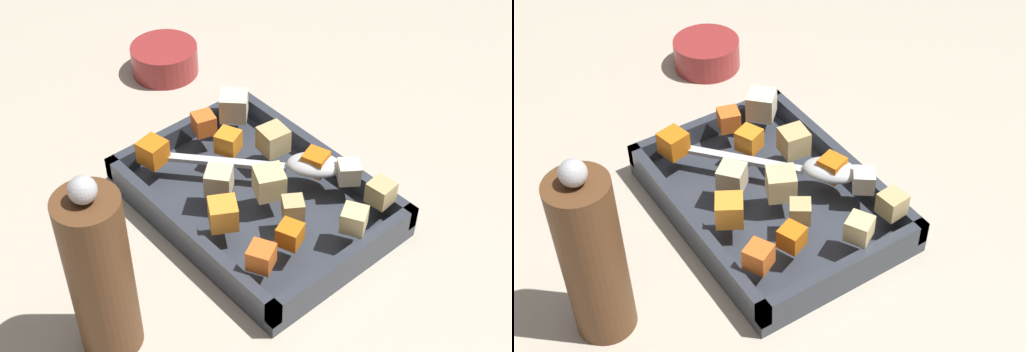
{
  "view_description": "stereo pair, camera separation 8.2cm",
  "coord_description": "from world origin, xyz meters",
  "views": [
    {
      "loc": [
        -0.47,
        0.41,
        0.6
      ],
      "look_at": [
        -0.02,
        0.01,
        0.05
      ],
      "focal_mm": 53.06,
      "sensor_mm": 36.0,
      "label": 1
    },
    {
      "loc": [
        -0.52,
        0.35,
        0.6
      ],
      "look_at": [
        -0.02,
        0.01,
        0.05
      ],
      "focal_mm": 53.06,
      "sensor_mm": 36.0,
      "label": 2
    }
  ],
  "objects": [
    {
      "name": "ground_plane",
      "position": [
        0.0,
        0.0,
        0.0
      ],
      "size": [
        4.0,
        4.0,
        0.0
      ],
      "primitive_type": "plane",
      "color": "#BCB29E"
    },
    {
      "name": "baking_dish",
      "position": [
        -0.02,
        0.01,
        0.01
      ],
      "size": [
        0.29,
        0.21,
        0.04
      ],
      "color": "#333842",
      "rests_on": "ground_plane"
    },
    {
      "name": "carrot_chunk_near_left",
      "position": [
        0.05,
        0.0,
        0.05
      ],
      "size": [
        0.03,
        0.03,
        0.02
      ],
      "primitive_type": "cube",
      "rotation": [
        0.0,
        0.0,
        3.56
      ],
      "color": "orange",
      "rests_on": "baking_dish"
    },
    {
      "name": "carrot_chunk_far_right",
      "position": [
        0.09,
        0.0,
        0.05
      ],
      "size": [
        0.03,
        0.03,
        0.02
      ],
      "primitive_type": "cube",
      "rotation": [
        0.0,
        0.0,
        2.86
      ],
      "color": "orange",
      "rests_on": "baking_dish"
    },
    {
      "name": "carrot_chunk_heap_side",
      "position": [
        -0.05,
        -0.05,
        0.05
      ],
      "size": [
        0.03,
        0.03,
        0.02
      ],
      "primitive_type": "cube",
      "rotation": [
        0.0,
        0.0,
        3.46
      ],
      "color": "orange",
      "rests_on": "baking_dish"
    },
    {
      "name": "carrot_chunk_corner_se",
      "position": [
        -0.11,
        0.09,
        0.05
      ],
      "size": [
        0.03,
        0.03,
        0.02
      ],
      "primitive_type": "cube",
      "rotation": [
        0.0,
        0.0,
        3.62
      ],
      "color": "orange",
      "rests_on": "baking_dish"
    },
    {
      "name": "carrot_chunk_heap_top",
      "position": [
        0.09,
        0.08,
        0.05
      ],
      "size": [
        0.03,
        0.03,
        0.03
      ],
      "primitive_type": "cube",
      "rotation": [
        0.0,
        0.0,
        0.22
      ],
      "color": "orange",
      "rests_on": "baking_dish"
    },
    {
      "name": "carrot_chunk_back_center",
      "position": [
        -0.04,
        0.08,
        0.06
      ],
      "size": [
        0.04,
        0.04,
        0.03
      ],
      "primitive_type": "cube",
      "rotation": [
        0.0,
        0.0,
        4.17
      ],
      "color": "orange",
      "rests_on": "baking_dish"
    },
    {
      "name": "carrot_chunk_far_left",
      "position": [
        -0.11,
        0.05,
        0.05
      ],
      "size": [
        0.03,
        0.03,
        0.02
      ],
      "primitive_type": "cube",
      "rotation": [
        0.0,
        0.0,
        0.38
      ],
      "color": "orange",
      "rests_on": "baking_dish"
    },
    {
      "name": "potato_chunk_near_spoon",
      "position": [
        -0.0,
        0.05,
        0.05
      ],
      "size": [
        0.04,
        0.04,
        0.03
      ],
      "primitive_type": "cube",
      "rotation": [
        0.0,
        0.0,
        2.27
      ],
      "color": "beige",
      "rests_on": "baking_dish"
    },
    {
      "name": "potato_chunk_mid_right",
      "position": [
        0.09,
        -0.05,
        0.06
      ],
      "size": [
        0.05,
        0.05,
        0.03
      ],
      "primitive_type": "cube",
      "rotation": [
        0.0,
        0.0,
        0.78
      ],
      "color": "beige",
      "rests_on": "baking_dish"
    },
    {
      "name": "potato_chunk_mid_left",
      "position": [
        -0.13,
        -0.02,
        0.05
      ],
      "size": [
        0.03,
        0.03,
        0.02
      ],
      "primitive_type": "cube",
      "rotation": [
        0.0,
        0.0,
        0.51
      ],
      "color": "#E0CC89",
      "rests_on": "baking_dish"
    },
    {
      "name": "potato_chunk_near_right",
      "position": [
        0.01,
        -0.04,
        0.06
      ],
      "size": [
        0.03,
        0.03,
        0.03
      ],
      "primitive_type": "cube",
      "rotation": [
        0.0,
        0.0,
        4.58
      ],
      "color": "tan",
      "rests_on": "baking_dish"
    },
    {
      "name": "potato_chunk_corner_nw",
      "position": [
        -0.12,
        -0.07,
        0.05
      ],
      "size": [
        0.03,
        0.03,
        0.02
      ],
      "primitive_type": "cube",
      "rotation": [
        0.0,
        0.0,
        3.24
      ],
      "color": "tan",
      "rests_on": "baking_dish"
    },
    {
      "name": "potato_chunk_corner_sw",
      "position": [
        -0.08,
        0.02,
        0.05
      ],
      "size": [
        0.03,
        0.03,
        0.02
      ],
      "primitive_type": "cube",
      "rotation": [
        0.0,
        0.0,
        2.55
      ],
      "color": "tan",
      "rests_on": "baking_dish"
    },
    {
      "name": "potato_chunk_corner_ne",
      "position": [
        -0.04,
        0.01,
        0.06
      ],
      "size": [
        0.04,
        0.04,
        0.03
      ],
      "primitive_type": "cube",
      "rotation": [
        0.0,
        0.0,
        2.7
      ],
      "color": "#E0CC89",
      "rests_on": "baking_dish"
    },
    {
      "name": "parsnip_chunk_rim_edge",
      "position": [
        -0.08,
        -0.07,
        0.05
      ],
      "size": [
        0.03,
        0.03,
        0.02
      ],
      "primitive_type": "cube",
      "rotation": [
        0.0,
        0.0,
        5.64
      ],
      "color": "silver",
      "rests_on": "baking_dish"
    },
    {
      "name": "serving_spoon",
      "position": [
        -0.04,
        -0.04,
        0.05
      ],
      "size": [
        0.17,
        0.15,
        0.02
      ],
      "rotation": [
        0.0,
        0.0,
        0.72
      ],
      "color": "silver",
      "rests_on": "baking_dish"
    },
    {
      "name": "pepper_mill",
      "position": [
        -0.06,
        0.23,
        0.09
      ],
      "size": [
        0.06,
        0.06,
        0.21
      ],
      "color": "brown",
      "rests_on": "ground_plane"
    },
    {
      "name": "small_prep_bowl",
      "position": [
        0.27,
        -0.07,
        0.02
      ],
      "size": [
        0.09,
        0.09,
        0.04
      ],
      "primitive_type": "cylinder",
      "color": "maroon",
      "rests_on": "ground_plane"
    }
  ]
}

